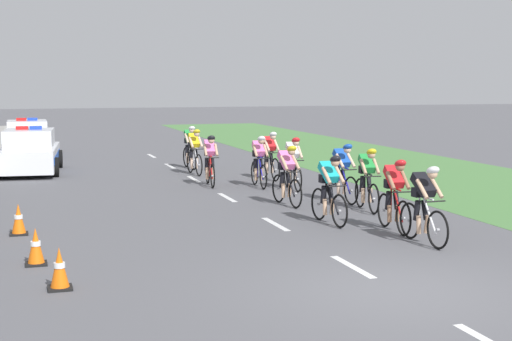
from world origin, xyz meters
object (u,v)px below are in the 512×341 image
Objects in this scene: cyclist_tenth at (270,155)px; traffic_cone_far at (19,220)px; cyclist_eleventh at (194,151)px; cyclist_twelfth at (190,146)px; police_car_second at (28,140)px; cyclist_fourth at (367,178)px; cyclist_fifth at (287,174)px; cyclist_lead at (424,203)px; cyclist_eighth at (210,160)px; cyclist_ninth at (259,161)px; cyclist_sixth at (342,172)px; cyclist_seventh at (293,162)px; police_car_nearest at (30,153)px; cyclist_third at (329,188)px; traffic_cone_near at (59,269)px; traffic_cone_mid at (36,247)px; cyclist_second at (395,194)px.

traffic_cone_far is (-7.63, -6.79, -0.48)m from cyclist_tenth.
cyclist_eleventh is 1.81m from cyclist_twelfth.
cyclist_fourth is at bearing -65.38° from police_car_second.
cyclist_tenth is (1.20, 4.95, 0.00)m from cyclist_fifth.
cyclist_lead is 0.39× the size of police_car_second.
cyclist_fourth is 18.19m from police_car_second.
police_car_second is at bearing 114.28° from cyclist_eighth.
cyclist_ninth is at bearing 84.33° from cyclist_fifth.
cyclist_seventh is (-0.43, 2.50, 0.00)m from cyclist_sixth.
police_car_nearest is 6.13m from police_car_second.
traffic_cone_near is at bearing -148.23° from cyclist_third.
cyclist_fourth and cyclist_seventh have the same top height.
cyclist_twelfth is at bearing 82.33° from cyclist_eleventh.
police_car_nearest is 10.92m from traffic_cone_far.
cyclist_fifth is 1.00× the size of cyclist_sixth.
cyclist_lead is at bearing -63.75° from police_car_nearest.
police_car_second is at bearing 118.23° from cyclist_ninth.
traffic_cone_mid is at bearing 100.14° from traffic_cone_near.
cyclist_sixth is at bearing 82.04° from cyclist_second.
cyclist_lead is at bearing -85.81° from cyclist_ninth.
cyclist_seventh is 1.00× the size of cyclist_twelfth.
cyclist_twelfth is (0.43, 4.69, 0.00)m from cyclist_eighth.
cyclist_fourth is 12.87m from police_car_nearest.
police_car_nearest is at bearing 138.11° from cyclist_ninth.
police_car_nearest reaches higher than traffic_cone_near.
cyclist_tenth is 1.00× the size of cyclist_twelfth.
cyclist_sixth is 4.90m from cyclist_tenth.
cyclist_eighth is 7.13m from police_car_nearest.
cyclist_eleventh reaches higher than traffic_cone_far.
traffic_cone_far is (-7.96, -1.90, -0.48)m from cyclist_sixth.
cyclist_third is at bearing -119.03° from cyclist_sixth.
cyclist_sixth is 4.69m from cyclist_eighth.
cyclist_third is 0.38× the size of police_car_nearest.
traffic_cone_far is at bearing -142.43° from cyclist_ninth.
cyclist_eighth is at bearing 144.67° from cyclist_seventh.
cyclist_third is 11.37m from cyclist_twelfth.
cyclist_sixth and cyclist_seventh have the same top height.
cyclist_ninth is 0.38× the size of police_car_nearest.
cyclist_eighth and cyclist_eleventh have the same top height.
traffic_cone_near is at bearing -169.95° from cyclist_lead.
police_car_second is 17.05m from traffic_cone_far.
cyclist_tenth is (2.18, 0.92, 0.00)m from cyclist_eighth.
cyclist_tenth is 8.31m from police_car_nearest.
cyclist_eighth is at bearing -65.72° from police_car_second.
cyclist_fifth and cyclist_twelfth have the same top height.
police_car_second is at bearing 88.61° from traffic_cone_far.
cyclist_eighth is at bearing -93.69° from cyclist_eleventh.
traffic_cone_mid is (-6.19, -1.96, -0.48)m from cyclist_third.
police_car_second reaches higher than cyclist_twelfth.
cyclist_second is 2.69× the size of traffic_cone_mid.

